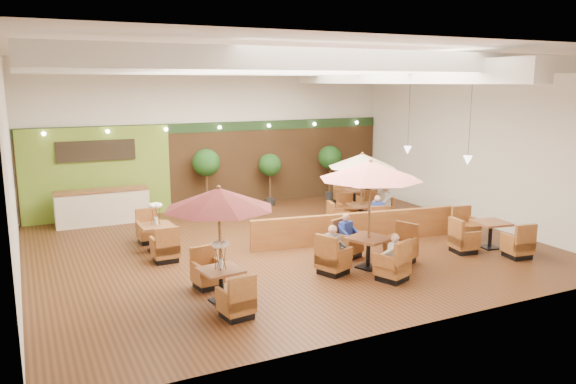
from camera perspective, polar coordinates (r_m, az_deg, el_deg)
room at (r=16.95m, az=-1.22°, el=7.49°), size 14.04×14.00×5.52m
service_counter at (r=19.84m, az=-18.32°, el=-1.44°), size 3.00×0.75×1.18m
booth_divider at (r=16.82m, az=6.96°, el=-3.61°), size 6.44×1.13×0.90m
table_0 at (r=11.93m, az=-6.99°, el=-2.27°), size 2.38×2.58×2.58m
table_1 at (r=14.21m, az=8.32°, el=-0.34°), size 2.94×2.94×2.82m
table_2 at (r=18.55m, az=7.52°, el=1.68°), size 2.49×2.49×2.46m
table_3 at (r=16.20m, az=-13.21°, el=-4.22°), size 0.90×2.64×1.56m
table_4 at (r=16.95m, az=19.16°, el=-4.32°), size 1.86×2.71×0.99m
table_5 at (r=21.56m, az=6.76°, el=-0.67°), size 0.77×2.27×0.85m
topiary_0 at (r=20.61m, az=-8.30°, el=2.72°), size 1.00×1.00×2.33m
topiary_1 at (r=21.53m, az=-1.86°, el=2.55°), size 0.87×0.87×2.01m
topiary_2 at (r=22.71m, az=4.28°, el=3.31°), size 0.94×0.94×2.19m
diner_0 at (r=13.68m, az=10.61°, el=-5.96°), size 0.40×0.39×0.71m
diner_1 at (r=15.32m, az=6.03°, el=-3.93°), size 0.41×0.38×0.74m
diner_2 at (r=13.95m, az=4.65°, el=-5.33°), size 0.44×0.45×0.80m
diner_3 at (r=18.00m, az=9.01°, el=-1.75°), size 0.40×0.36×0.74m
diner_4 at (r=19.21m, az=9.70°, el=-0.82°), size 0.39×0.45×0.86m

